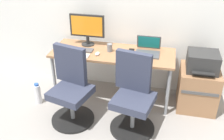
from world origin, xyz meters
name	(u,v)px	position (x,y,z in m)	size (l,w,h in m)	color
ground_plane	(113,96)	(0.00, 0.00, 0.00)	(5.28, 5.28, 0.00)	gray
back_wall	(119,0)	(0.00, 0.38, 1.30)	(4.40, 0.04, 2.60)	white
desk	(113,57)	(0.00, 0.00, 0.64)	(1.62, 0.60, 0.71)	#996B47
office_chair_left	(71,89)	(-0.40, -0.56, 0.42)	(0.54, 0.54, 0.94)	black
office_chair_right	(133,97)	(0.37, -0.56, 0.42)	(0.54, 0.54, 0.94)	black
side_cabinet	(197,88)	(1.15, 0.02, 0.28)	(0.50, 0.51, 0.56)	#996B47
printer	(203,61)	(1.15, 0.02, 0.68)	(0.38, 0.40, 0.24)	#2D2D2D
water_bottle_on_floor	(38,94)	(-0.97, -0.38, 0.15)	(0.09, 0.09, 0.31)	white
desktop_monitor	(87,28)	(-0.39, 0.16, 0.96)	(0.48, 0.18, 0.43)	#262626
open_laptop	(148,49)	(0.45, 0.07, 0.76)	(0.31, 0.29, 0.22)	#4C4C51
keyboard_by_monitor	(76,55)	(-0.44, -0.22, 0.72)	(0.34, 0.12, 0.02)	silver
keyboard_by_laptop	(80,50)	(-0.43, -0.04, 0.72)	(0.34, 0.12, 0.02)	#515156
mouse_by_monitor	(97,54)	(-0.18, -0.13, 0.72)	(0.06, 0.10, 0.03)	silver
mouse_by_laptop	(124,55)	(0.17, -0.10, 0.72)	(0.06, 0.10, 0.03)	#515156
coffee_mug	(147,58)	(0.47, -0.18, 0.75)	(0.08, 0.08, 0.09)	green
pen_cup	(110,48)	(-0.04, 0.01, 0.76)	(0.07, 0.07, 0.10)	slate
phone_near_laptop	(131,51)	(0.23, 0.07, 0.71)	(0.07, 0.14, 0.01)	black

